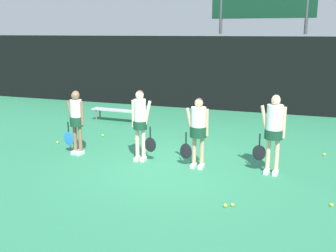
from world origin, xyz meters
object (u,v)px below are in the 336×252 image
object	(u,v)px
tennis_ball_7	(232,205)
player_2	(198,127)
player_0	(76,117)
player_1	(140,120)
player_3	(274,128)
tennis_ball_5	(324,154)
tennis_ball_3	(57,143)
tennis_ball_1	(135,139)
tennis_ball_8	(225,205)
bench_courtside	(116,111)
tennis_ball_9	(332,205)
tennis_ball_0	(103,135)
scoreboard	(263,8)
tennis_ball_2	(69,138)

from	to	relation	value
tennis_ball_7	player_2	bearing A→B (deg)	121.89
player_0	player_1	bearing A→B (deg)	5.99
player_3	tennis_ball_5	size ratio (longest dim) A/B	25.73
player_0	tennis_ball_3	distance (m)	1.56
tennis_ball_1	tennis_ball_8	xyz separation A→B (m)	(3.40, -3.65, 0.00)
player_2	tennis_ball_8	xyz separation A→B (m)	(1.05, -1.95, -0.95)
bench_courtside	tennis_ball_9	size ratio (longest dim) A/B	28.10
tennis_ball_0	tennis_ball_5	bearing A→B (deg)	1.34
scoreboard	player_1	size ratio (longest dim) A/B	2.95
tennis_ball_0	tennis_ball_5	distance (m)	6.38
scoreboard	tennis_ball_2	xyz separation A→B (m)	(-4.71, -7.62, -4.07)
tennis_ball_0	tennis_ball_8	bearing A→B (deg)	-39.52
tennis_ball_5	bench_courtside	bearing A→B (deg)	165.19
player_0	tennis_ball_8	bearing A→B (deg)	-19.67
player_1	tennis_ball_2	distance (m)	3.22
tennis_ball_3	tennis_ball_9	distance (m)	7.48
tennis_ball_1	player_1	bearing A→B (deg)	-62.05
scoreboard	tennis_ball_5	distance (m)	8.38
player_3	tennis_ball_2	size ratio (longest dim) A/B	25.19
player_0	tennis_ball_2	distance (m)	1.85
player_1	player_2	distance (m)	1.48
player_3	tennis_ball_8	size ratio (longest dim) A/B	26.27
player_2	scoreboard	bearing A→B (deg)	89.08
scoreboard	tennis_ball_8	xyz separation A→B (m)	(0.64, -10.78, -4.07)
player_1	bench_courtside	bearing A→B (deg)	121.13
player_2	tennis_ball_0	size ratio (longest dim) A/B	25.37
tennis_ball_2	player_1	bearing A→B (deg)	-22.31
player_0	tennis_ball_9	size ratio (longest dim) A/B	25.24
tennis_ball_9	tennis_ball_7	bearing A→B (deg)	-161.25
player_3	tennis_ball_9	xyz separation A→B (m)	(1.21, -1.42, -1.05)
player_3	tennis_ball_9	bearing A→B (deg)	-42.21
player_1	tennis_ball_3	bearing A→B (deg)	165.30
player_3	tennis_ball_3	xyz separation A→B (m)	(-6.02, 0.50, -1.05)
scoreboard	tennis_ball_5	world-z (taller)	scoreboard
tennis_ball_0	scoreboard	bearing A→B (deg)	61.07
player_1	tennis_ball_0	xyz separation A→B (m)	(-2.01, 1.75, -1.01)
tennis_ball_7	player_1	bearing A→B (deg)	144.03
player_0	tennis_ball_7	bearing A→B (deg)	-18.26
tennis_ball_2	tennis_ball_7	size ratio (longest dim) A/B	1.10
tennis_ball_8	tennis_ball_5	bearing A→B (deg)	64.56
scoreboard	tennis_ball_7	xyz separation A→B (m)	(0.76, -10.70, -4.07)
tennis_ball_7	tennis_ball_8	bearing A→B (deg)	-147.82
bench_courtside	tennis_ball_9	xyz separation A→B (m)	(6.89, -5.05, -0.35)
bench_courtside	tennis_ball_2	distance (m)	2.60
bench_courtside	player_1	bearing A→B (deg)	-52.86
tennis_ball_8	tennis_ball_9	size ratio (longest dim) A/B	1.04
tennis_ball_0	tennis_ball_3	distance (m)	1.43
tennis_ball_3	scoreboard	bearing A→B (deg)	59.99
tennis_ball_0	tennis_ball_3	xyz separation A→B (m)	(-0.84, -1.16, 0.00)
player_2	tennis_ball_7	bearing A→B (deg)	-56.40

